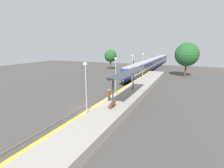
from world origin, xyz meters
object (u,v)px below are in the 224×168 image
platform_bench (112,104)px  lamppost_near (86,85)px  lamppost_farthest (143,64)px  lamppost_far (132,68)px  train (152,63)px  person_waiting (109,95)px  lamppost_mid (116,74)px  railway_signal (133,66)px

platform_bench → lamppost_near: size_ratio=0.28×
platform_bench → lamppost_farthest: 22.50m
lamppost_far → lamppost_farthest: bearing=90.0°
platform_bench → lamppost_near: lamppost_near is taller
train → lamppost_near: size_ratio=10.70×
platform_bench → lamppost_farthest: (-1.96, 22.25, 2.72)m
platform_bench → lamppost_farthest: lamppost_farthest is taller
person_waiting → lamppost_mid: size_ratio=0.28×
railway_signal → lamppost_mid: size_ratio=0.74×
person_waiting → railway_signal: 27.78m
lamppost_far → train: bearing=94.0°
railway_signal → lamppost_farthest: 8.98m
platform_bench → lamppost_mid: bearing=109.0°
lamppost_near → lamppost_mid: bearing=90.0°
person_waiting → lamppost_mid: 4.05m
lamppost_near → lamppost_mid: size_ratio=1.00×
platform_bench → lamppost_near: (-1.96, -2.60, 2.72)m
person_waiting → lamppost_far: lamppost_far is taller
lamppost_near → lamppost_farthest: 24.85m
person_waiting → lamppost_farthest: (-0.39, 19.81, 2.38)m
person_waiting → railway_signal: (-5.04, 27.31, 0.70)m
railway_signal → lamppost_near: bearing=-81.8°
train → platform_bench: 44.58m
railway_signal → lamppost_mid: (4.65, -24.06, 1.68)m
platform_bench → lamppost_farthest: size_ratio=0.28×
person_waiting → lamppost_mid: lamppost_mid is taller
train → lamppost_near: (2.11, -46.99, 2.10)m
lamppost_mid → lamppost_far: size_ratio=1.00×
train → railway_signal: size_ratio=14.41×
lamppost_far → lamppost_farthest: (0.00, 8.28, 0.00)m
lamppost_near → lamppost_far: bearing=90.0°
lamppost_mid → train: bearing=93.1°
train → platform_bench: (4.07, -44.39, -0.62)m
train → lamppost_mid: bearing=-86.9°
railway_signal → lamppost_farthest: (4.65, -7.50, 1.68)m
railway_signal → lamppost_farthest: size_ratio=0.74×
lamppost_near → lamppost_mid: 8.28m
platform_bench → person_waiting: person_waiting is taller
lamppost_near → lamppost_mid: (0.00, 8.28, 0.00)m
train → lamppost_farthest: 22.34m
railway_signal → platform_bench: bearing=-77.5°
train → railway_signal: railway_signal is taller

